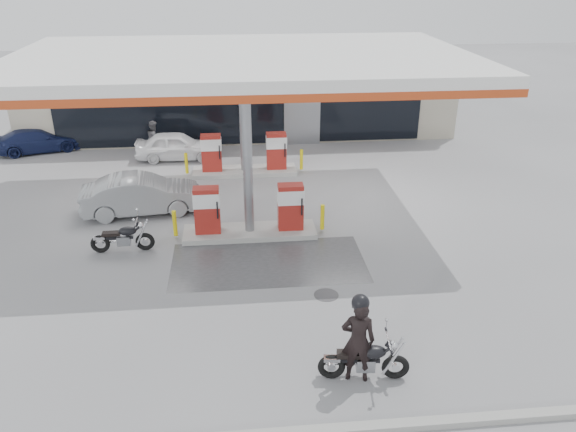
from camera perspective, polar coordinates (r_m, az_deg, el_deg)
The scene contains 14 objects.
ground at distance 17.52m, azimuth -3.65°, elevation -4.82°, with size 90.00×90.00×0.00m, color gray.
wet_patch at distance 17.54m, azimuth -2.01°, elevation -4.74°, with size 6.00×3.00×0.00m, color #4C4C4F.
drain_cover at distance 15.99m, azimuth 3.90°, elevation -8.00°, with size 0.70×0.70×0.01m, color #38383A.
store_building at distance 31.86m, azimuth -4.94°, elevation 12.78°, with size 22.00×8.22×4.00m.
canopy at distance 20.50m, azimuth -4.65°, elevation 15.30°, with size 16.00×10.02×5.51m.
pump_island_near at distance 18.97m, azimuth -3.95°, elevation 0.04°, with size 5.14×1.30×1.78m.
pump_island_far at distance 24.54m, azimuth -4.46°, elevation 5.93°, with size 5.14×1.30×1.78m.
main_motorcycle at distance 13.04m, azimuth 7.87°, elevation -14.40°, with size 2.07×0.79×1.06m.
biker_main at distance 12.66m, azimuth 7.13°, elevation -12.46°, with size 0.75×0.50×2.07m, color black.
parked_motorcycle at distance 18.72m, azimuth -16.39°, elevation -2.19°, with size 2.03×0.78×1.04m.
sedan_white at distance 26.79m, azimuth -11.25°, elevation 7.01°, with size 1.52×3.77×1.29m, color white.
attendant at distance 27.42m, azimuth -13.41°, elevation 7.67°, with size 0.82×0.64×1.69m, color #4D4D51.
hatchback_silver at distance 21.27m, azimuth -14.61°, elevation 2.11°, with size 1.52×4.35×1.43m, color gray.
parked_car_left at distance 29.92m, azimuth -24.01°, elevation 7.07°, with size 1.60×3.95×1.15m, color #161F4A.
Camera 1 is at (-0.39, -15.21, 8.69)m, focal length 35.00 mm.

